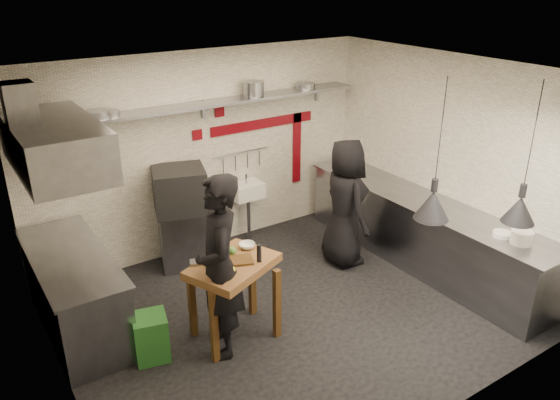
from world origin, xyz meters
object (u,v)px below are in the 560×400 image
combi_oven (180,190)px  chef_right (345,203)px  chef_left (220,267)px  oven_stand (185,236)px  green_bin (151,337)px  prep_table (234,300)px

combi_oven → chef_right: bearing=-14.2°
combi_oven → chef_left: (-0.42, -1.90, -0.10)m
chef_left → oven_stand: bearing=-171.4°
green_bin → chef_left: bearing=-22.1°
prep_table → chef_left: size_ratio=0.47×
chef_left → prep_table: bearing=141.2°
prep_table → green_bin: bearing=147.2°
chef_left → green_bin: bearing=-90.1°
prep_table → combi_oven: bearing=60.6°
oven_stand → chef_right: (1.82, -1.15, 0.47)m
combi_oven → prep_table: combi_oven is taller
oven_stand → chef_left: 2.05m
combi_oven → oven_stand: bearing=29.2°
combi_oven → chef_right: 2.19m
combi_oven → chef_left: chef_left is taller
green_bin → chef_left: 1.05m
prep_table → chef_left: 0.58m
green_bin → prep_table: bearing=-9.9°
green_bin → prep_table: (0.90, -0.16, 0.21)m
oven_stand → prep_table: bearing=-80.1°
oven_stand → green_bin: 2.00m
chef_right → oven_stand: bearing=67.8°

